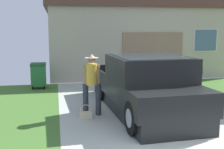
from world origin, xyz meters
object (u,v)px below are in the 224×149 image
Objects in this scene: person_with_hat at (92,82)px; wheeled_trash_bin at (39,75)px; pickup_truck at (146,87)px; handbag at (86,114)px; house_with_garage at (130,34)px.

wheeled_trash_bin is at bearing 120.18° from person_with_hat.
wheeled_trash_bin is (-1.69, 4.22, -0.40)m from person_with_hat.
pickup_truck reaches higher than wheeled_trash_bin.
person_with_hat is 0.92m from handbag.
pickup_truck reaches higher than handbag.
wheeled_trash_bin is at bearing -55.62° from pickup_truck.
handbag is 9.70m from house_with_garage.
handbag is at bearing -71.89° from wheeled_trash_bin.
wheeled_trash_bin is at bearing -139.12° from house_with_garage.
pickup_truck is 1.90m from handbag.
person_with_hat reaches higher than handbag.
pickup_truck is 14.24× the size of handbag.
person_with_hat is 9.21m from house_with_garage.
house_with_garage is (3.50, 8.82, 1.98)m from handbag.
person_with_hat is 4.44× the size of handbag.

